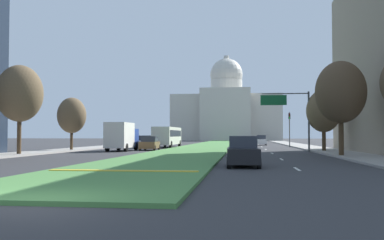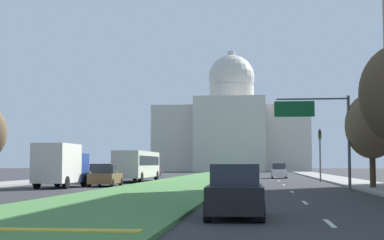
# 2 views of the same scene
# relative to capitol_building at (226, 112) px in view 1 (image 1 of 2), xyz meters

# --- Properties ---
(ground_plane) EXTENTS (295.84, 295.84, 0.00)m
(ground_plane) POSITION_rel_capitol_building_xyz_m (0.00, -66.33, -9.67)
(ground_plane) COLOR #333335
(grass_median) EXTENTS (7.80, 121.03, 0.14)m
(grass_median) POSITION_rel_capitol_building_xyz_m (0.00, -73.06, -9.60)
(grass_median) COLOR #4C8442
(grass_median) RESTS_ON ground_plane
(median_curb_nose) EXTENTS (7.02, 0.50, 0.04)m
(median_curb_nose) POSITION_rel_capitol_building_xyz_m (0.00, -124.61, -9.51)
(median_curb_nose) COLOR gold
(median_curb_nose) RESTS_ON grass_median
(lane_dashes_right) EXTENTS (0.16, 60.74, 0.01)m
(lane_dashes_right) POSITION_rel_capitol_building_xyz_m (8.38, -91.34, -9.67)
(lane_dashes_right) COLOR silver
(lane_dashes_right) RESTS_ON ground_plane
(sidewalk_left) EXTENTS (4.00, 121.03, 0.15)m
(sidewalk_left) POSITION_rel_capitol_building_xyz_m (-14.85, -79.78, -9.60)
(sidewalk_left) COLOR #9E9991
(sidewalk_left) RESTS_ON ground_plane
(sidewalk_right) EXTENTS (4.00, 121.03, 0.15)m
(sidewalk_right) POSITION_rel_capitol_building_xyz_m (14.85, -79.78, -9.60)
(sidewalk_right) COLOR #9E9991
(sidewalk_right) RESTS_ON ground_plane
(capitol_building) EXTENTS (35.96, 22.12, 28.84)m
(capitol_building) POSITION_rel_capitol_building_xyz_m (0.00, 0.00, 0.00)
(capitol_building) COLOR beige
(capitol_building) RESTS_ON ground_plane
(traffic_light_far_right) EXTENTS (0.28, 0.35, 5.20)m
(traffic_light_far_right) POSITION_rel_capitol_building_xyz_m (12.35, -79.85, -6.36)
(traffic_light_far_right) COLOR #515456
(traffic_light_far_right) RESTS_ON ground_plane
(overhead_guide_sign) EXTENTS (5.22, 0.20, 6.50)m
(overhead_guide_sign) POSITION_rel_capitol_building_xyz_m (10.66, -97.09, -5.04)
(overhead_guide_sign) COLOR #515456
(overhead_guide_sign) RESTS_ON ground_plane
(street_tree_left_mid) EXTENTS (4.03, 4.03, 8.02)m
(street_tree_left_mid) POSITION_rel_capitol_building_xyz_m (-14.13, -108.34, -4.19)
(street_tree_left_mid) COLOR #4C3823
(street_tree_left_mid) RESTS_ON ground_plane
(street_tree_right_mid) EXTENTS (4.14, 4.14, 7.97)m
(street_tree_right_mid) POSITION_rel_capitol_building_xyz_m (13.59, -107.41, -4.31)
(street_tree_right_mid) COLOR #4C3823
(street_tree_right_mid) RESTS_ON ground_plane
(street_tree_left_far) EXTENTS (3.27, 3.27, 6.12)m
(street_tree_left_far) POSITION_rel_capitol_building_xyz_m (-13.98, -97.11, -5.62)
(street_tree_left_far) COLOR #4C3823
(street_tree_left_far) RESTS_ON ground_plane
(street_tree_right_far) EXTENTS (3.66, 3.66, 6.69)m
(street_tree_right_far) POSITION_rel_capitol_building_xyz_m (14.15, -96.85, -5.29)
(street_tree_right_far) COLOR #4C3823
(street_tree_right_far) RESTS_ON ground_plane
(sedan_lead_stopped) EXTENTS (1.95, 4.39, 1.75)m
(sedan_lead_stopped) POSITION_rel_capitol_building_xyz_m (5.51, -119.03, -8.85)
(sedan_lead_stopped) COLOR black
(sedan_lead_stopped) RESTS_ON ground_plane
(sedan_midblock) EXTENTS (2.15, 4.49, 1.67)m
(sedan_midblock) POSITION_rel_capitol_building_xyz_m (-5.57, -93.90, -8.89)
(sedan_midblock) COLOR brown
(sedan_midblock) RESTS_ON ground_plane
(sedan_distant) EXTENTS (2.22, 4.78, 1.75)m
(sedan_distant) POSITION_rel_capitol_building_xyz_m (-8.28, -84.75, -8.85)
(sedan_distant) COLOR silver
(sedan_distant) RESTS_ON ground_plane
(sedan_far_horizon) EXTENTS (1.87, 4.20, 1.80)m
(sedan_far_horizon) POSITION_rel_capitol_building_xyz_m (8.76, -66.94, -8.84)
(sedan_far_horizon) COLOR silver
(sedan_far_horizon) RESTS_ON ground_plane
(sedan_very_far) EXTENTS (2.05, 4.64, 1.74)m
(sedan_very_far) POSITION_rel_capitol_building_xyz_m (-8.66, -57.92, -8.86)
(sedan_very_far) COLOR maroon
(sedan_very_far) RESTS_ON ground_plane
(box_truck_delivery) EXTENTS (2.40, 6.40, 3.20)m
(box_truck_delivery) POSITION_rel_capitol_building_xyz_m (-8.16, -96.82, -8.00)
(box_truck_delivery) COLOR navy
(box_truck_delivery) RESTS_ON ground_plane
(city_bus) EXTENTS (2.62, 11.00, 2.95)m
(city_bus) POSITION_rel_capitol_building_xyz_m (-5.51, -82.15, -7.90)
(city_bus) COLOR beige
(city_bus) RESTS_ON ground_plane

